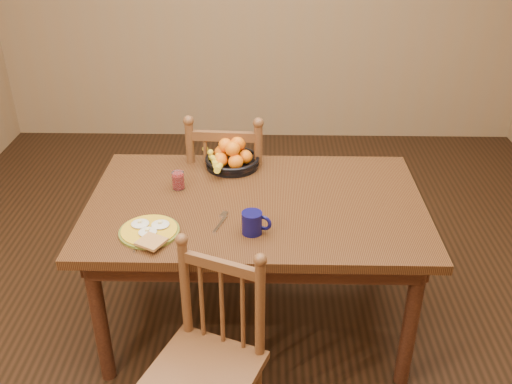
{
  "coord_description": "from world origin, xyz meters",
  "views": [
    {
      "loc": [
        0.05,
        -2.35,
        2.12
      ],
      "look_at": [
        0.0,
        0.0,
        0.8
      ],
      "focal_mm": 40.0,
      "sensor_mm": 36.0,
      "label": 1
    }
  ],
  "objects_px": {
    "dining_table": "(256,216)",
    "fruit_bowl": "(231,157)",
    "chair_far": "(229,193)",
    "breakfast_plate": "(149,231)",
    "chair_near": "(208,362)",
    "coffee_mug": "(253,223)"
  },
  "relations": [
    {
      "from": "chair_near",
      "to": "breakfast_plate",
      "type": "height_order",
      "value": "chair_near"
    },
    {
      "from": "dining_table",
      "to": "chair_far",
      "type": "height_order",
      "value": "chair_far"
    },
    {
      "from": "chair_far",
      "to": "chair_near",
      "type": "distance_m",
      "value": 1.28
    },
    {
      "from": "chair_far",
      "to": "coffee_mug",
      "type": "distance_m",
      "value": 0.9
    },
    {
      "from": "chair_far",
      "to": "chair_near",
      "type": "xyz_separation_m",
      "value": [
        -0.0,
        -1.28,
        -0.05
      ]
    },
    {
      "from": "fruit_bowl",
      "to": "coffee_mug",
      "type": "bearing_deg",
      "value": -78.16
    },
    {
      "from": "dining_table",
      "to": "chair_near",
      "type": "relative_size",
      "value": 1.8
    },
    {
      "from": "breakfast_plate",
      "to": "chair_near",
      "type": "bearing_deg",
      "value": -56.97
    },
    {
      "from": "chair_far",
      "to": "chair_near",
      "type": "relative_size",
      "value": 1.11
    },
    {
      "from": "fruit_bowl",
      "to": "chair_near",
      "type": "bearing_deg",
      "value": -91.77
    },
    {
      "from": "chair_near",
      "to": "fruit_bowl",
      "type": "xyz_separation_m",
      "value": [
        0.03,
        1.09,
        0.37
      ]
    },
    {
      "from": "chair_far",
      "to": "fruit_bowl",
      "type": "relative_size",
      "value": 3.05
    },
    {
      "from": "breakfast_plate",
      "to": "chair_far",
      "type": "bearing_deg",
      "value": 71.31
    },
    {
      "from": "chair_near",
      "to": "coffee_mug",
      "type": "xyz_separation_m",
      "value": [
        0.17,
        0.45,
        0.37
      ]
    },
    {
      "from": "chair_near",
      "to": "coffee_mug",
      "type": "distance_m",
      "value": 0.61
    },
    {
      "from": "chair_far",
      "to": "breakfast_plate",
      "type": "xyz_separation_m",
      "value": [
        -0.29,
        -0.85,
        0.28
      ]
    },
    {
      "from": "chair_far",
      "to": "breakfast_plate",
      "type": "height_order",
      "value": "chair_far"
    },
    {
      "from": "dining_table",
      "to": "chair_far",
      "type": "bearing_deg",
      "value": 107.03
    },
    {
      "from": "dining_table",
      "to": "fruit_bowl",
      "type": "xyz_separation_m",
      "value": [
        -0.14,
        0.36,
        0.14
      ]
    },
    {
      "from": "dining_table",
      "to": "coffee_mug",
      "type": "xyz_separation_m",
      "value": [
        -0.01,
        -0.27,
        0.14
      ]
    },
    {
      "from": "dining_table",
      "to": "coffee_mug",
      "type": "bearing_deg",
      "value": -91.5
    },
    {
      "from": "chair_near",
      "to": "coffee_mug",
      "type": "bearing_deg",
      "value": 91.83
    }
  ]
}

